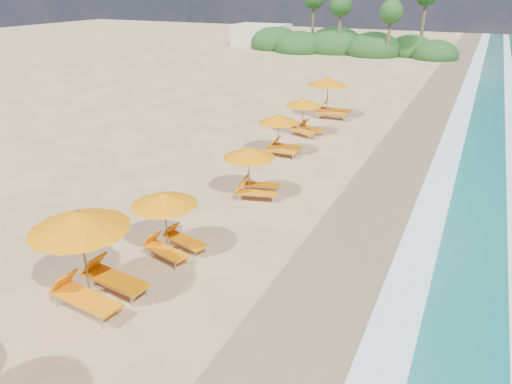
# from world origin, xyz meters

# --- Properties ---
(ground) EXTENTS (160.00, 160.00, 0.00)m
(ground) POSITION_xyz_m (0.00, 0.00, 0.00)
(ground) COLOR tan
(ground) RESTS_ON ground
(wet_sand) EXTENTS (4.00, 160.00, 0.01)m
(wet_sand) POSITION_xyz_m (4.00, 0.00, 0.01)
(wet_sand) COLOR #867050
(wet_sand) RESTS_ON ground
(surf_foam) EXTENTS (4.00, 160.00, 0.01)m
(surf_foam) POSITION_xyz_m (6.70, 0.00, 0.03)
(surf_foam) COLOR white
(surf_foam) RESTS_ON ground
(station_2) EXTENTS (3.03, 2.85, 2.65)m
(station_2) POSITION_xyz_m (-2.00, -5.88, 1.48)
(station_2) COLOR olive
(station_2) RESTS_ON ground
(station_3) EXTENTS (2.57, 2.48, 2.09)m
(station_3) POSITION_xyz_m (-1.54, -3.00, 1.17)
(station_3) COLOR olive
(station_3) RESTS_ON ground
(station_4) EXTENTS (2.62, 2.54, 2.09)m
(station_4) POSITION_xyz_m (-1.11, 2.08, 1.17)
(station_4) COLOR olive
(station_4) RESTS_ON ground
(station_5) EXTENTS (2.23, 2.06, 2.06)m
(station_5) POSITION_xyz_m (-2.09, 7.29, 1.15)
(station_5) COLOR olive
(station_5) RESTS_ON ground
(station_6) EXTENTS (2.69, 2.65, 2.08)m
(station_6) POSITION_xyz_m (-2.19, 10.95, 1.17)
(station_6) COLOR olive
(station_6) RESTS_ON ground
(station_7) EXTENTS (2.89, 2.71, 2.57)m
(station_7) POSITION_xyz_m (-2.07, 15.27, 1.44)
(station_7) COLOR olive
(station_7) RESTS_ON ground
(treeline) EXTENTS (25.80, 8.80, 9.74)m
(treeline) POSITION_xyz_m (-9.94, 45.51, 1.00)
(treeline) COLOR #163D14
(treeline) RESTS_ON ground
(beach_building) EXTENTS (7.00, 5.00, 2.80)m
(beach_building) POSITION_xyz_m (-22.00, 48.00, 1.40)
(beach_building) COLOR beige
(beach_building) RESTS_ON ground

